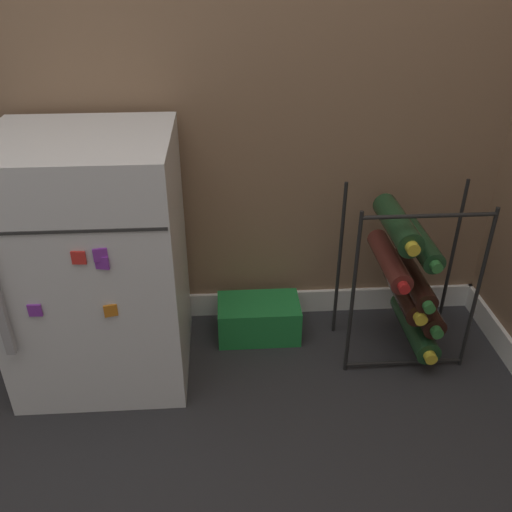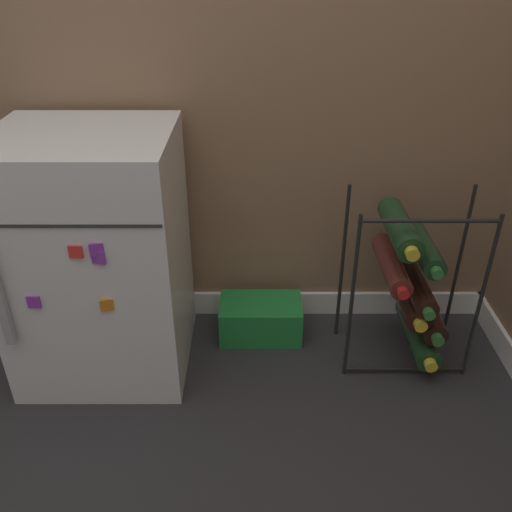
# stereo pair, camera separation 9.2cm
# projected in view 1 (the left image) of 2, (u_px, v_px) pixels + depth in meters

# --- Properties ---
(ground_plane) EXTENTS (14.00, 14.00, 0.00)m
(ground_plane) POSITION_uv_depth(u_px,v_px,m) (206.00, 447.00, 1.52)
(ground_plane) COLOR #28282B
(mini_fridge) EXTENTS (0.51, 0.48, 0.78)m
(mini_fridge) POSITION_uv_depth(u_px,v_px,m) (96.00, 263.00, 1.63)
(mini_fridge) COLOR silver
(mini_fridge) RESTS_ON ground_plane
(wine_rack) EXTENTS (0.40, 0.33, 0.58)m
(wine_rack) POSITION_uv_depth(u_px,v_px,m) (409.00, 280.00, 1.75)
(wine_rack) COLOR black
(wine_rack) RESTS_ON ground_plane
(soda_box) EXTENTS (0.29, 0.17, 0.14)m
(soda_box) POSITION_uv_depth(u_px,v_px,m) (259.00, 318.00, 1.92)
(soda_box) COLOR #1E7F38
(soda_box) RESTS_ON ground_plane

